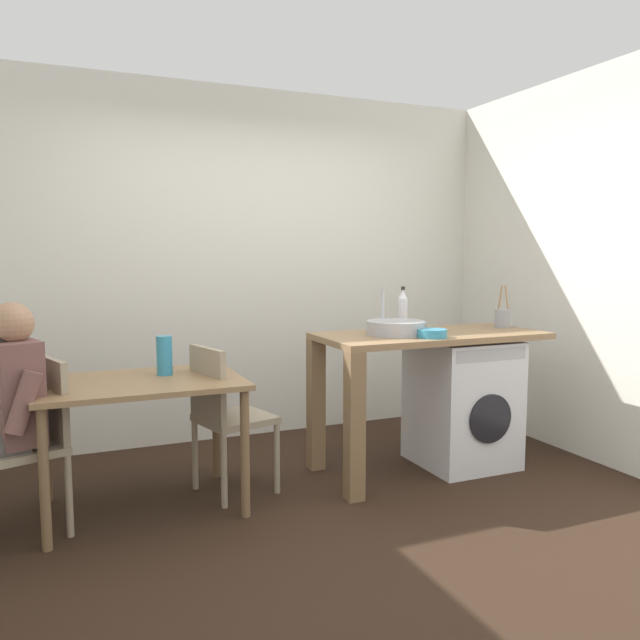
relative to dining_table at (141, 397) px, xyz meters
name	(u,v)px	position (x,y,z in m)	size (l,w,h in m)	color
ground_plane	(326,519)	(0.89, -0.54, -0.64)	(5.46, 5.46, 0.00)	black
wall_back	(236,265)	(0.89, 1.21, 0.71)	(4.60, 0.10, 2.70)	silver
wall_counter_side	(626,267)	(3.04, -0.54, 0.71)	(0.10, 3.80, 2.70)	silver
dining_table	(141,397)	(0.00, 0.00, 0.00)	(1.10, 0.76, 0.74)	olive
chair_person_seat	(33,436)	(-0.55, -0.08, -0.14)	(0.51, 0.51, 0.90)	gray
chair_opposite	(224,411)	(0.48, 0.03, -0.14)	(0.49, 0.49, 0.90)	gray
kitchen_counter	(403,359)	(1.64, -0.06, 0.12)	(1.50, 0.68, 0.92)	olive
washing_machine	(462,402)	(2.12, -0.06, -0.21)	(0.60, 0.61, 0.86)	silver
sink_basin	(396,328)	(1.59, -0.06, 0.32)	(0.38, 0.38, 0.09)	#9EA0A5
tap	(383,311)	(1.59, 0.12, 0.42)	(0.02, 0.02, 0.28)	#B2B2B7
bottle_tall_green	(403,310)	(1.80, 0.21, 0.41)	(0.07, 0.07, 0.29)	silver
mixing_bowl	(432,333)	(1.73, -0.26, 0.31)	(0.19, 0.19, 0.05)	teal
utensil_crock	(503,318)	(2.48, -0.01, 0.35)	(0.11, 0.11, 0.30)	gray
vase	(164,355)	(0.15, 0.10, 0.21)	(0.09, 0.09, 0.23)	teal
scissors	(433,334)	(1.80, -0.16, 0.28)	(0.15, 0.06, 0.01)	#B2B2B7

